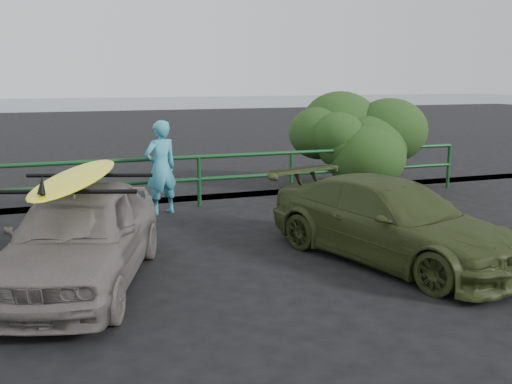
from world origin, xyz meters
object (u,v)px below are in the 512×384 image
(surfboard, at_px, (77,177))
(man, at_px, (161,168))
(sedan, at_px, (81,235))
(olive_vehicle, at_px, (391,221))
(guardrail, at_px, (149,184))

(surfboard, bearing_deg, man, 83.07)
(sedan, bearing_deg, man, 83.07)
(sedan, bearing_deg, olive_vehicle, 12.41)
(guardrail, xyz_separation_m, sedan, (-1.44, -3.82, 0.11))
(sedan, height_order, surfboard, surfboard)
(man, height_order, surfboard, man)
(surfboard, bearing_deg, olive_vehicle, 12.41)
(guardrail, height_order, olive_vehicle, olive_vehicle)
(olive_vehicle, relative_size, man, 2.21)
(olive_vehicle, height_order, man, man)
(guardrail, relative_size, man, 7.89)
(guardrail, xyz_separation_m, man, (0.17, -0.39, 0.37))
(sedan, xyz_separation_m, surfboard, (0.00, 0.00, 0.73))
(olive_vehicle, bearing_deg, man, 104.96)
(sedan, relative_size, man, 2.09)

